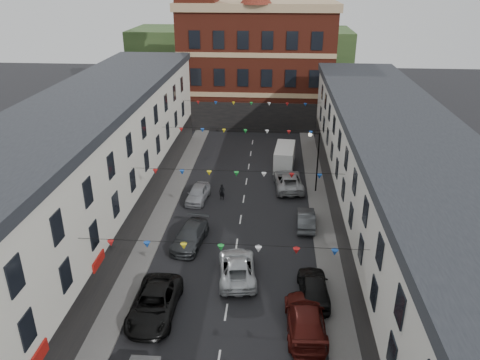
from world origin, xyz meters
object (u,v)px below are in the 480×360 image
(moving_car, at_px, (237,268))
(pedestrian, at_px, (222,192))
(car_left_e, at_px, (198,193))
(car_right_e, at_px, (306,219))
(car_right_f, at_px, (288,181))
(car_right_c, at_px, (306,319))
(white_van, at_px, (285,157))
(car_left_c, at_px, (154,304))
(car_left_d, at_px, (190,236))
(car_right_d, at_px, (314,287))
(street_lamp, at_px, (315,154))

(moving_car, bearing_deg, pedestrian, -85.54)
(car_left_e, relative_size, car_right_e, 1.02)
(car_right_f, bearing_deg, car_left_e, 16.74)
(car_right_c, bearing_deg, white_van, -89.63)
(car_left_c, height_order, car_right_c, car_right_c)
(car_left_d, relative_size, car_left_e, 1.20)
(car_left_c, bearing_deg, car_right_d, 13.96)
(street_lamp, height_order, pedestrian, street_lamp)
(car_right_c, height_order, car_right_e, car_right_c)
(car_right_c, distance_m, pedestrian, 18.26)
(car_left_d, relative_size, car_right_f, 0.90)
(car_left_e, xyz_separation_m, car_right_f, (8.39, 3.36, 0.06))
(car_left_c, relative_size, car_right_c, 1.02)
(white_van, xyz_separation_m, pedestrian, (-5.85, -8.57, -0.36))
(street_lamp, relative_size, car_right_f, 1.07)
(car_right_d, bearing_deg, car_left_c, 11.75)
(car_left_d, bearing_deg, car_left_c, -87.52)
(car_left_c, distance_m, car_right_c, 9.21)
(pedestrian, bearing_deg, car_left_e, -151.83)
(car_right_d, relative_size, car_right_f, 0.84)
(car_left_c, relative_size, car_left_e, 1.37)
(car_right_c, relative_size, moving_car, 1.05)
(pedestrian, bearing_deg, moving_car, -59.25)
(car_left_c, bearing_deg, car_right_c, -3.97)
(street_lamp, bearing_deg, moving_car, -113.40)
(car_right_f, height_order, pedestrian, car_right_f)
(car_right_e, distance_m, pedestrian, 8.74)
(car_left_c, xyz_separation_m, white_van, (8.22, 24.79, 0.34))
(car_left_d, distance_m, car_right_f, 13.46)
(street_lamp, xyz_separation_m, car_right_c, (-1.73, -19.20, -3.09))
(car_left_d, relative_size, car_right_c, 0.89)
(car_left_c, distance_m, car_left_e, 15.89)
(car_left_c, relative_size, car_left_d, 1.14)
(moving_car, distance_m, white_van, 20.84)
(car_left_e, distance_m, car_right_c, 18.89)
(moving_car, bearing_deg, car_right_f, -111.01)
(car_left_c, relative_size, car_right_f, 1.02)
(street_lamp, distance_m, moving_car, 15.83)
(car_left_d, bearing_deg, car_right_f, 62.46)
(street_lamp, relative_size, car_right_d, 1.28)
(car_left_d, height_order, car_right_c, car_right_c)
(car_right_c, relative_size, car_right_d, 1.20)
(car_right_d, xyz_separation_m, moving_car, (-5.11, 1.88, -0.06))
(moving_car, bearing_deg, street_lamp, -120.22)
(car_right_d, height_order, car_right_e, car_right_d)
(car_right_f, bearing_deg, white_van, -91.72)
(car_left_d, bearing_deg, street_lamp, 52.98)
(street_lamp, height_order, moving_car, street_lamp)
(car_left_c, xyz_separation_m, car_left_d, (0.76, 8.26, -0.07))
(car_right_d, distance_m, white_van, 22.48)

